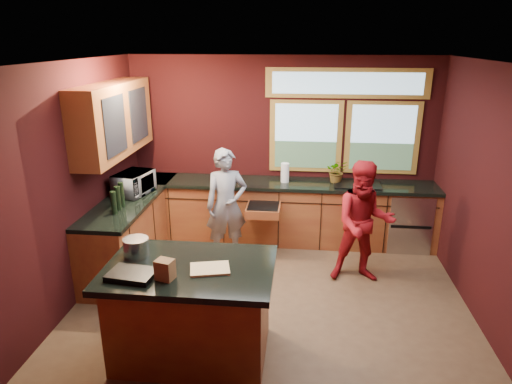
% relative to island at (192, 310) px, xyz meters
% --- Properties ---
extents(floor, '(4.50, 4.50, 0.00)m').
position_rel_island_xyz_m(floor, '(0.69, 1.01, -0.48)').
color(floor, brown).
rests_on(floor, ground).
extents(room_shell, '(4.52, 4.02, 2.71)m').
position_rel_island_xyz_m(room_shell, '(0.09, 1.33, 1.32)').
color(room_shell, black).
rests_on(room_shell, ground).
extents(back_counter, '(4.50, 0.64, 0.93)m').
position_rel_island_xyz_m(back_counter, '(0.88, 2.70, -0.01)').
color(back_counter, maroon).
rests_on(back_counter, floor).
extents(left_counter, '(0.64, 2.30, 0.93)m').
position_rel_island_xyz_m(left_counter, '(-1.26, 1.86, -0.01)').
color(left_counter, maroon).
rests_on(left_counter, floor).
extents(island, '(1.55, 1.05, 0.95)m').
position_rel_island_xyz_m(island, '(0.00, 0.00, 0.00)').
color(island, maroon).
rests_on(island, floor).
extents(person_grey, '(0.66, 0.54, 1.55)m').
position_rel_island_xyz_m(person_grey, '(-0.01, 2.06, 0.30)').
color(person_grey, slate).
rests_on(person_grey, floor).
extents(person_red, '(0.78, 0.62, 1.55)m').
position_rel_island_xyz_m(person_red, '(1.77, 1.63, 0.30)').
color(person_red, maroon).
rests_on(person_red, floor).
extents(microwave, '(0.47, 0.61, 0.30)m').
position_rel_island_xyz_m(microwave, '(-1.23, 1.95, 0.60)').
color(microwave, '#999999').
rests_on(microwave, left_counter).
extents(potted_plant, '(0.31, 0.26, 0.34)m').
position_rel_island_xyz_m(potted_plant, '(1.50, 2.76, 0.62)').
color(potted_plant, '#999999').
rests_on(potted_plant, back_counter).
extents(paper_towel, '(0.12, 0.12, 0.28)m').
position_rel_island_xyz_m(paper_towel, '(0.75, 2.71, 0.59)').
color(paper_towel, white).
rests_on(paper_towel, back_counter).
extents(cutting_board, '(0.40, 0.32, 0.02)m').
position_rel_island_xyz_m(cutting_board, '(0.20, -0.05, 0.48)').
color(cutting_board, tan).
rests_on(cutting_board, island).
extents(stock_pot, '(0.24, 0.24, 0.18)m').
position_rel_island_xyz_m(stock_pot, '(-0.55, 0.15, 0.56)').
color(stock_pot, '#B0B1B5').
rests_on(stock_pot, island).
extents(paper_bag, '(0.18, 0.16, 0.18)m').
position_rel_island_xyz_m(paper_bag, '(-0.15, -0.25, 0.56)').
color(paper_bag, brown).
rests_on(paper_bag, island).
extents(black_tray, '(0.43, 0.33, 0.05)m').
position_rel_island_xyz_m(black_tray, '(-0.45, -0.25, 0.49)').
color(black_tray, black).
rests_on(black_tray, island).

